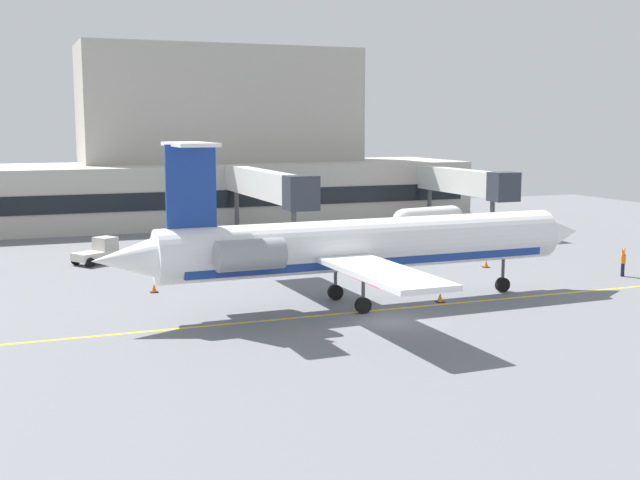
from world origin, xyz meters
The scene contains 12 objects.
ground centered at (0.00, 0.00, -0.05)m, with size 120.00×120.00×0.11m.
terminal_building centered at (-0.39, 48.50, 6.70)m, with size 66.83×15.79×18.60m.
jet_bridge_west centered at (2.70, 28.89, 5.08)m, with size 2.40×20.74×6.46m.
jet_bridge_east centered at (23.93, 31.21, 4.61)m, with size 2.40×16.17×6.00m.
regional_jet centered at (0.31, 4.11, 3.50)m, with size 30.35×22.11×9.41m.
baggage_tug centered at (-4.18, 23.58, 0.99)m, with size 3.27×3.91×2.20m.
pushback_tractor centered at (-11.97, 24.12, 0.89)m, with size 3.68×3.23×1.93m.
fuel_tank centered at (19.46, 30.59, 1.38)m, with size 7.98×3.19×2.45m.
marshaller centered at (20.80, 5.72, 0.98)m, with size 0.77×0.48×1.93m.
safety_cone_alpha centered at (14.02, 12.11, 0.25)m, with size 0.47×0.47×0.55m.
safety_cone_bravo centered at (5.08, 3.12, 0.25)m, with size 0.47×0.47×0.55m.
safety_cone_charlie centered at (-10.03, 12.04, 0.25)m, with size 0.47×0.47×0.55m.
Camera 1 is at (-18.53, -37.84, 10.39)m, focal length 45.81 mm.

